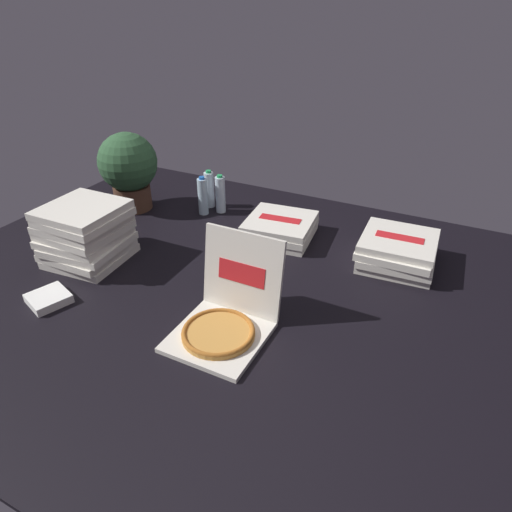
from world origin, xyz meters
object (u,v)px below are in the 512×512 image
at_px(open_pizza_box, 225,317).
at_px(pizza_stack_right_mid, 397,251).
at_px(water_bottle_0, 209,189).
at_px(water_bottle_1, 203,196).
at_px(pizza_stack_right_near, 86,234).
at_px(water_bottle_2, 220,194).
at_px(pizza_stack_center_near, 280,228).
at_px(potted_plant, 128,167).
at_px(napkin_pile, 49,299).

distance_m(open_pizza_box, pizza_stack_right_mid, 1.00).
height_order(open_pizza_box, water_bottle_0, open_pizza_box).
xyz_separation_m(water_bottle_0, water_bottle_1, (0.02, -0.11, 0.00)).
distance_m(pizza_stack_right_near, water_bottle_2, 0.88).
relative_size(water_bottle_1, water_bottle_2, 1.00).
bearing_deg(water_bottle_1, water_bottle_0, 101.06).
bearing_deg(open_pizza_box, pizza_stack_right_near, 168.94).
distance_m(open_pizza_box, water_bottle_0, 1.27).
relative_size(pizza_stack_center_near, water_bottle_2, 1.65).
bearing_deg(water_bottle_0, potted_plant, -150.45).
bearing_deg(napkin_pile, pizza_stack_center_near, 56.84).
xyz_separation_m(water_bottle_1, potted_plant, (-0.45, -0.13, 0.16)).
height_order(pizza_stack_right_mid, water_bottle_2, water_bottle_2).
relative_size(open_pizza_box, water_bottle_0, 1.76).
relative_size(pizza_stack_center_near, water_bottle_1, 1.65).
xyz_separation_m(pizza_stack_right_near, water_bottle_2, (0.31, 0.82, -0.03)).
relative_size(water_bottle_0, water_bottle_2, 1.00).
height_order(open_pizza_box, pizza_stack_center_near, open_pizza_box).
relative_size(pizza_stack_right_near, napkin_pile, 2.49).
distance_m(pizza_stack_center_near, water_bottle_2, 0.50).
xyz_separation_m(pizza_stack_center_near, water_bottle_2, (-0.48, 0.15, 0.06)).
xyz_separation_m(water_bottle_0, water_bottle_2, (0.11, -0.04, 0.00)).
distance_m(water_bottle_0, water_bottle_1, 0.11).
height_order(open_pizza_box, potted_plant, potted_plant).
height_order(pizza_stack_right_mid, pizza_stack_right_near, pizza_stack_right_near).
relative_size(pizza_stack_center_near, napkin_pile, 2.47).
bearing_deg(pizza_stack_center_near, water_bottle_0, 162.50).
relative_size(pizza_stack_right_mid, water_bottle_1, 1.61).
bearing_deg(pizza_stack_right_mid, open_pizza_box, -121.38).
distance_m(water_bottle_0, napkin_pile, 1.24).
bearing_deg(water_bottle_0, water_bottle_1, -78.94).
bearing_deg(water_bottle_1, water_bottle_2, 41.77).
bearing_deg(pizza_stack_right_mid, water_bottle_2, 172.66).
bearing_deg(pizza_stack_center_near, napkin_pile, -123.16).
bearing_deg(water_bottle_2, water_bottle_0, 160.25).
distance_m(open_pizza_box, potted_plant, 1.41).
bearing_deg(pizza_stack_center_near, pizza_stack_right_near, -139.58).
distance_m(pizza_stack_right_mid, pizza_stack_center_near, 0.66).
height_order(pizza_stack_right_near, potted_plant, potted_plant).
bearing_deg(pizza_stack_center_near, water_bottle_1, 172.72).
relative_size(water_bottle_2, potted_plant, 0.50).
bearing_deg(pizza_stack_right_near, water_bottle_0, 76.35).
xyz_separation_m(pizza_stack_right_near, water_bottle_1, (0.23, 0.75, -0.03)).
xyz_separation_m(pizza_stack_right_near, pizza_stack_center_near, (0.79, 0.67, -0.10)).
xyz_separation_m(open_pizza_box, water_bottle_2, (-0.61, 1.00, 0.05)).
relative_size(open_pizza_box, water_bottle_2, 1.76).
height_order(pizza_stack_right_near, water_bottle_1, pizza_stack_right_near).
bearing_deg(open_pizza_box, pizza_stack_center_near, 99.04).
distance_m(potted_plant, napkin_pile, 1.07).
bearing_deg(water_bottle_2, open_pizza_box, -58.49).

